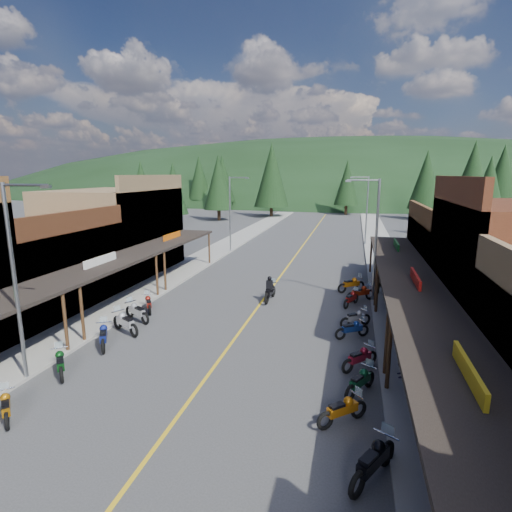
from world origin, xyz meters
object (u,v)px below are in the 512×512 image
Objects in this scene: streetlight_3 at (366,207)px; bike_west_5 at (60,362)px; pine_2 at (272,175)px; bike_east_6 at (360,380)px; streetlight_1 at (231,211)px; pedestrian_east_a at (402,356)px; pedestrian_east_b at (379,279)px; pine_1 at (222,178)px; pine_5 at (502,175)px; pine_3 at (347,183)px; pine_7 at (199,178)px; bike_east_9 at (356,317)px; shop_west_2 at (30,268)px; bike_west_9 at (148,303)px; pine_8 at (173,189)px; bike_west_7 at (125,321)px; pine_10 at (218,182)px; pine_4 at (426,180)px; shop_west_3 at (117,231)px; pine_0 at (141,182)px; bike_west_6 at (104,335)px; streetlight_0 at (17,275)px; bike_east_5 at (343,409)px; pine_9 at (489,187)px; bike_east_7 at (360,357)px; pine_11 at (472,183)px; bike_west_8 at (137,311)px; bike_east_12 at (351,283)px; bike_east_4 at (373,459)px; bike_east_11 at (361,292)px; bike_east_10 at (351,298)px; bike_west_4 at (6,406)px; rider_on_bike at (270,290)px; streetlight_2 at (374,235)px.

streetlight_3 is 37.81m from bike_west_5.
pine_2 is 6.88× the size of bike_east_6.
pedestrian_east_a is (14.78, -24.32, -3.43)m from streetlight_1.
streetlight_3 is at bearing -121.01° from pedestrian_east_b.
pine_1 is 58.04m from pine_5.
pine_7 reaches higher than pine_3.
bike_east_9 is at bearing -92.03° from streetlight_3.
shop_west_2 is 0.78× the size of pine_2.
streetlight_1 is 19.70m from bike_west_9.
shop_west_2 is 39.33m from pine_8.
shop_west_2 is 4.70× the size of bike_west_7.
pine_7 reaches higher than bike_west_5.
pine_4 is at bearing 15.52° from pine_10.
shop_west_3 reaches higher than bike_east_6.
pine_4 reaches higher than pine_0.
streetlight_0 is at bearing -138.22° from bike_west_6.
bike_east_5 is at bearing -100.67° from pine_4.
pine_8 is 10.80m from pine_10.
pedestrian_east_b is at bearing 131.94° from bike_east_5.
pine_9 is 56.38m from bike_west_6.
pine_2 is 6.93× the size of bike_east_7.
pine_0 is at bearing 158.20° from pine_11.
shop_west_3 reaches higher than bike_west_8.
bike_west_7 is 12.45m from bike_east_9.
bike_west_7 is 1.05× the size of bike_east_12.
bike_east_11 is (-0.14, 16.31, -0.06)m from bike_east_4.
bike_east_6 is at bearing -100.49° from pine_4.
pine_11 reaches higher than bike_east_10.
bike_east_12 is at bearing 15.16° from bike_west_6.
pine_10 reaches higher than bike_west_8.
bike_east_7 is at bearing -16.55° from bike_west_4.
pine_3 is 68.11m from bike_east_7.
streetlight_0 is 0.69× the size of pine_10.
pedestrian_east_a is at bearing -75.85° from bike_west_8.
rider_on_bike is (-6.00, 14.91, 0.04)m from bike_east_4.
streetlight_1 is 0.57× the size of pine_2.
bike_west_9 is at bearing 50.81° from bike_west_5.
bike_east_7 is 5.02m from bike_east_9.
pine_8 reaches higher than bike_east_5.
shop_west_3 is 1.36× the size of streetlight_3.
bike_west_4 is at bearing -76.82° from pine_1.
bike_east_11 is 1.13× the size of pedestrian_east_b.
bike_west_7 is (-39.83, -72.67, -7.33)m from pine_5.
streetlight_0 is at bearing -163.25° from bike_west_7.
bike_east_4 is at bearing -9.85° from streetlight_0.
streetlight_2 reaches higher than bike_east_12.
streetlight_2 reaches higher than bike_east_5.
pine_11 is 44.52m from bike_west_9.
shop_west_3 is 4.96× the size of bike_east_12.
bike_east_10 is (29.74, -63.28, -6.68)m from pine_1.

